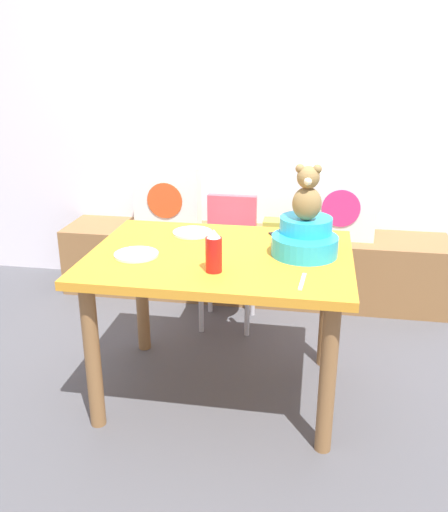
# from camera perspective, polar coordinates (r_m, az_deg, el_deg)

# --- Properties ---
(ground_plane) EXTENTS (8.00, 8.00, 0.00)m
(ground_plane) POSITION_cam_1_polar(r_m,az_deg,el_deg) (2.86, -0.35, -13.78)
(ground_plane) COLOR #4C4C51
(back_wall) EXTENTS (4.40, 0.10, 2.60)m
(back_wall) POSITION_cam_1_polar(r_m,az_deg,el_deg) (3.83, 3.59, 15.76)
(back_wall) COLOR silver
(back_wall) RESTS_ON ground_plane
(window_bench) EXTENTS (2.60, 0.44, 0.46)m
(window_bench) POSITION_cam_1_polar(r_m,az_deg,el_deg) (3.80, 2.79, -0.85)
(window_bench) COLOR olive
(window_bench) RESTS_ON ground_plane
(pillow_floral_left) EXTENTS (0.44, 0.15, 0.44)m
(pillow_floral_left) POSITION_cam_1_polar(r_m,az_deg,el_deg) (3.75, -5.88, 6.00)
(pillow_floral_left) COLOR white
(pillow_floral_left) RESTS_ON window_bench
(pillow_floral_right) EXTENTS (0.44, 0.15, 0.44)m
(pillow_floral_right) POSITION_cam_1_polar(r_m,az_deg,el_deg) (3.62, 12.01, 5.13)
(pillow_floral_right) COLOR white
(pillow_floral_right) RESTS_ON window_bench
(book_stack) EXTENTS (0.20, 0.14, 0.10)m
(book_stack) POSITION_cam_1_polar(r_m,az_deg,el_deg) (3.70, 5.66, 3.01)
(book_stack) COLOR #929D39
(book_stack) RESTS_ON window_bench
(dining_table) EXTENTS (1.20, 0.88, 0.74)m
(dining_table) POSITION_cam_1_polar(r_m,az_deg,el_deg) (2.56, -0.38, -2.04)
(dining_table) COLOR orange
(dining_table) RESTS_ON ground_plane
(highchair) EXTENTS (0.34, 0.45, 0.79)m
(highchair) POSITION_cam_1_polar(r_m,az_deg,el_deg) (3.31, 0.45, 1.25)
(highchair) COLOR #D84C59
(highchair) RESTS_ON ground_plane
(infant_seat_teal) EXTENTS (0.30, 0.33, 0.16)m
(infant_seat_teal) POSITION_cam_1_polar(r_m,az_deg,el_deg) (2.52, 8.39, 1.81)
(infant_seat_teal) COLOR #26ABD0
(infant_seat_teal) RESTS_ON dining_table
(teddy_bear) EXTENTS (0.13, 0.12, 0.25)m
(teddy_bear) POSITION_cam_1_polar(r_m,az_deg,el_deg) (2.47, 8.63, 6.35)
(teddy_bear) COLOR olive
(teddy_bear) RESTS_ON infant_seat_teal
(ketchup_bottle) EXTENTS (0.07, 0.07, 0.18)m
(ketchup_bottle) POSITION_cam_1_polar(r_m,az_deg,el_deg) (2.28, -1.07, 0.42)
(ketchup_bottle) COLOR red
(ketchup_bottle) RESTS_ON dining_table
(coffee_mug) EXTENTS (0.12, 0.08, 0.09)m
(coffee_mug) POSITION_cam_1_polar(r_m,az_deg,el_deg) (2.76, 9.46, 2.87)
(coffee_mug) COLOR silver
(coffee_mug) RESTS_ON dining_table
(dinner_plate_near) EXTENTS (0.20, 0.20, 0.01)m
(dinner_plate_near) POSITION_cam_1_polar(r_m,az_deg,el_deg) (2.80, -3.29, 2.45)
(dinner_plate_near) COLOR white
(dinner_plate_near) RESTS_ON dining_table
(dinner_plate_far) EXTENTS (0.20, 0.20, 0.01)m
(dinner_plate_far) POSITION_cam_1_polar(r_m,az_deg,el_deg) (2.52, -9.08, 0.17)
(dinner_plate_far) COLOR white
(dinner_plate_far) RESTS_ON dining_table
(cell_phone) EXTENTS (0.13, 0.16, 0.01)m
(cell_phone) POSITION_cam_1_polar(r_m,az_deg,el_deg) (2.75, 5.88, 2.02)
(cell_phone) COLOR black
(cell_phone) RESTS_ON dining_table
(table_fork) EXTENTS (0.03, 0.17, 0.01)m
(table_fork) POSITION_cam_1_polar(r_m,az_deg,el_deg) (2.23, 8.12, -2.63)
(table_fork) COLOR silver
(table_fork) RESTS_ON dining_table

